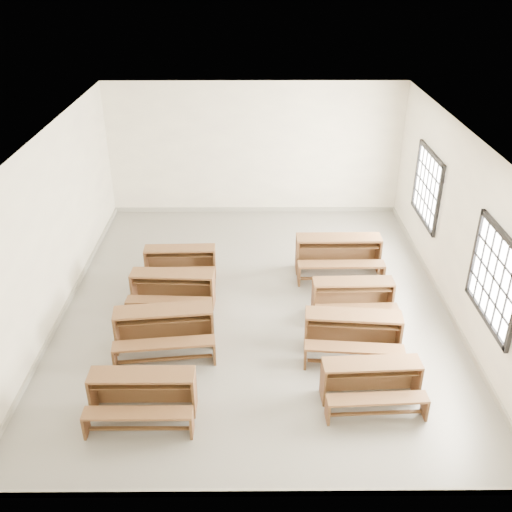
{
  "coord_description": "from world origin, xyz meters",
  "views": [
    {
      "loc": [
        -0.06,
        -8.91,
        5.8
      ],
      "look_at": [
        0.0,
        0.0,
        1.0
      ],
      "focal_mm": 40.0,
      "sensor_mm": 36.0,
      "label": 1
    }
  ],
  "objects_px": {
    "desk_set_1": "(164,326)",
    "desk_set_6": "(353,295)",
    "desk_set_7": "(338,252)",
    "desk_set_5": "(353,331)",
    "desk_set_3": "(180,260)",
    "desk_set_2": "(173,287)",
    "desk_set_0": "(142,392)",
    "desk_set_4": "(371,379)"
  },
  "relations": [
    {
      "from": "desk_set_2",
      "to": "desk_set_6",
      "type": "height_order",
      "value": "desk_set_2"
    },
    {
      "from": "desk_set_6",
      "to": "desk_set_5",
      "type": "bearing_deg",
      "value": -100.63
    },
    {
      "from": "desk_set_0",
      "to": "desk_set_7",
      "type": "height_order",
      "value": "desk_set_7"
    },
    {
      "from": "desk_set_0",
      "to": "desk_set_2",
      "type": "xyz_separation_m",
      "value": [
        0.08,
        2.75,
        0.01
      ]
    },
    {
      "from": "desk_set_1",
      "to": "desk_set_4",
      "type": "bearing_deg",
      "value": -28.11
    },
    {
      "from": "desk_set_4",
      "to": "desk_set_5",
      "type": "xyz_separation_m",
      "value": [
        -0.09,
        1.13,
        0.03
      ]
    },
    {
      "from": "desk_set_2",
      "to": "desk_set_4",
      "type": "bearing_deg",
      "value": -35.15
    },
    {
      "from": "desk_set_1",
      "to": "desk_set_6",
      "type": "xyz_separation_m",
      "value": [
        3.22,
        1.0,
        -0.04
      ]
    },
    {
      "from": "desk_set_3",
      "to": "desk_set_7",
      "type": "distance_m",
      "value": 3.17
    },
    {
      "from": "desk_set_0",
      "to": "desk_set_4",
      "type": "distance_m",
      "value": 3.25
    },
    {
      "from": "desk_set_4",
      "to": "desk_set_5",
      "type": "relative_size",
      "value": 0.9
    },
    {
      "from": "desk_set_2",
      "to": "desk_set_7",
      "type": "relative_size",
      "value": 0.91
    },
    {
      "from": "desk_set_6",
      "to": "desk_set_3",
      "type": "bearing_deg",
      "value": 156.41
    },
    {
      "from": "desk_set_3",
      "to": "desk_set_7",
      "type": "xyz_separation_m",
      "value": [
        3.16,
        0.19,
        0.08
      ]
    },
    {
      "from": "desk_set_2",
      "to": "desk_set_1",
      "type": "bearing_deg",
      "value": -85.73
    },
    {
      "from": "desk_set_0",
      "to": "desk_set_3",
      "type": "xyz_separation_m",
      "value": [
        0.1,
        3.82,
        -0.02
      ]
    },
    {
      "from": "desk_set_2",
      "to": "desk_set_7",
      "type": "xyz_separation_m",
      "value": [
        3.18,
        1.26,
        0.05
      ]
    },
    {
      "from": "desk_set_1",
      "to": "desk_set_2",
      "type": "distance_m",
      "value": 1.25
    },
    {
      "from": "desk_set_4",
      "to": "desk_set_6",
      "type": "bearing_deg",
      "value": 84.88
    },
    {
      "from": "desk_set_1",
      "to": "desk_set_2",
      "type": "bearing_deg",
      "value": 84.7
    },
    {
      "from": "desk_set_0",
      "to": "desk_set_6",
      "type": "xyz_separation_m",
      "value": [
        3.33,
        2.51,
        -0.01
      ]
    },
    {
      "from": "desk_set_1",
      "to": "desk_set_5",
      "type": "distance_m",
      "value": 3.04
    },
    {
      "from": "desk_set_4",
      "to": "desk_set_0",
      "type": "bearing_deg",
      "value": -178.32
    },
    {
      "from": "desk_set_2",
      "to": "desk_set_4",
      "type": "distance_m",
      "value": 4.02
    },
    {
      "from": "desk_set_6",
      "to": "desk_set_7",
      "type": "bearing_deg",
      "value": 91.16
    },
    {
      "from": "desk_set_3",
      "to": "desk_set_5",
      "type": "distance_m",
      "value": 3.9
    },
    {
      "from": "desk_set_0",
      "to": "desk_set_2",
      "type": "bearing_deg",
      "value": 88.36
    },
    {
      "from": "desk_set_7",
      "to": "desk_set_5",
      "type": "bearing_deg",
      "value": -92.79
    },
    {
      "from": "desk_set_0",
      "to": "desk_set_2",
      "type": "height_order",
      "value": "desk_set_2"
    },
    {
      "from": "desk_set_5",
      "to": "desk_set_6",
      "type": "xyz_separation_m",
      "value": [
        0.18,
        1.12,
        -0.03
      ]
    },
    {
      "from": "desk_set_5",
      "to": "desk_set_3",
      "type": "bearing_deg",
      "value": 146.45
    },
    {
      "from": "desk_set_1",
      "to": "desk_set_3",
      "type": "xyz_separation_m",
      "value": [
        -0.01,
        2.32,
        -0.05
      ]
    },
    {
      "from": "desk_set_1",
      "to": "desk_set_0",
      "type": "bearing_deg",
      "value": -100.38
    },
    {
      "from": "desk_set_5",
      "to": "desk_set_7",
      "type": "bearing_deg",
      "value": 92.64
    },
    {
      "from": "desk_set_6",
      "to": "desk_set_7",
      "type": "distance_m",
      "value": 1.5
    },
    {
      "from": "desk_set_1",
      "to": "desk_set_2",
      "type": "relative_size",
      "value": 1.09
    },
    {
      "from": "desk_set_2",
      "to": "desk_set_4",
      "type": "xyz_separation_m",
      "value": [
        3.16,
        -2.5,
        -0.02
      ]
    },
    {
      "from": "desk_set_3",
      "to": "desk_set_7",
      "type": "bearing_deg",
      "value": 1.67
    },
    {
      "from": "desk_set_1",
      "to": "desk_set_6",
      "type": "relative_size",
      "value": 1.16
    },
    {
      "from": "desk_set_0",
      "to": "desk_set_1",
      "type": "height_order",
      "value": "desk_set_1"
    },
    {
      "from": "desk_set_0",
      "to": "desk_set_7",
      "type": "relative_size",
      "value": 0.87
    },
    {
      "from": "desk_set_4",
      "to": "desk_set_7",
      "type": "relative_size",
      "value": 0.85
    }
  ]
}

